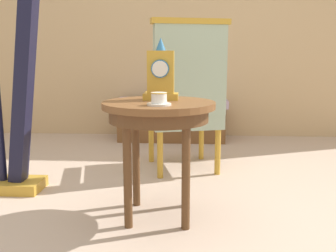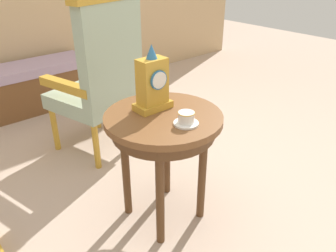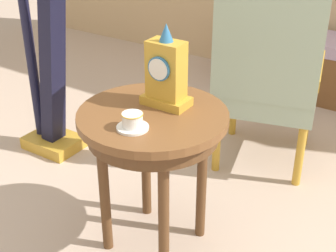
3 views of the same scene
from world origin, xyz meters
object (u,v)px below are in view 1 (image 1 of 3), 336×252
object	(u,v)px
mantel_clock	(161,75)
armchair	(186,95)
teacup_left	(159,99)
harp	(16,85)
window_bench	(172,119)
side_table	(159,118)

from	to	relation	value
mantel_clock	armchair	world-z (taller)	armchair
mantel_clock	teacup_left	bearing A→B (deg)	-87.66
mantel_clock	harp	distance (m)	0.99
mantel_clock	armchair	bearing A→B (deg)	80.12
mantel_clock	window_bench	world-z (taller)	mantel_clock
teacup_left	mantel_clock	world-z (taller)	mantel_clock
harp	side_table	bearing A→B (deg)	-20.41
side_table	armchair	distance (m)	0.85
armchair	harp	distance (m)	1.19
side_table	teacup_left	distance (m)	0.19
side_table	teacup_left	size ratio (longest dim) A/B	5.35
armchair	window_bench	world-z (taller)	armchair
side_table	window_bench	xyz separation A→B (m)	(-0.03, 1.96, -0.34)
teacup_left	window_bench	size ratio (longest dim) A/B	0.10
armchair	harp	xyz separation A→B (m)	(-1.08, -0.49, 0.11)
side_table	window_bench	bearing A→B (deg)	90.84
mantel_clock	harp	size ratio (longest dim) A/B	0.19
teacup_left	harp	world-z (taller)	harp
side_table	window_bench	distance (m)	1.99
armchair	mantel_clock	bearing A→B (deg)	-99.88
armchair	window_bench	xyz separation A→B (m)	(-0.16, 1.12, -0.37)
window_bench	side_table	bearing A→B (deg)	-89.16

